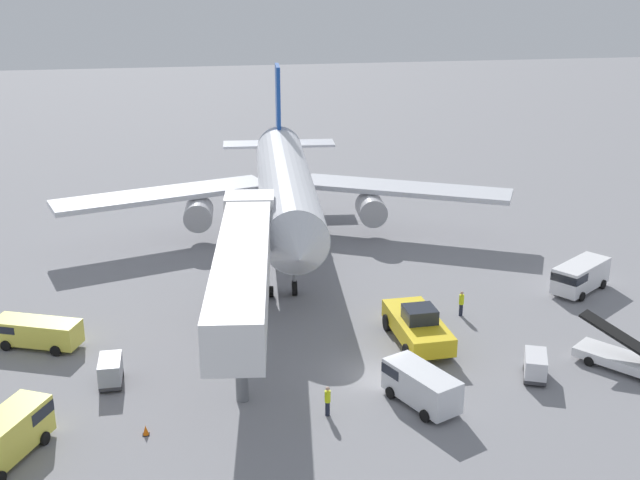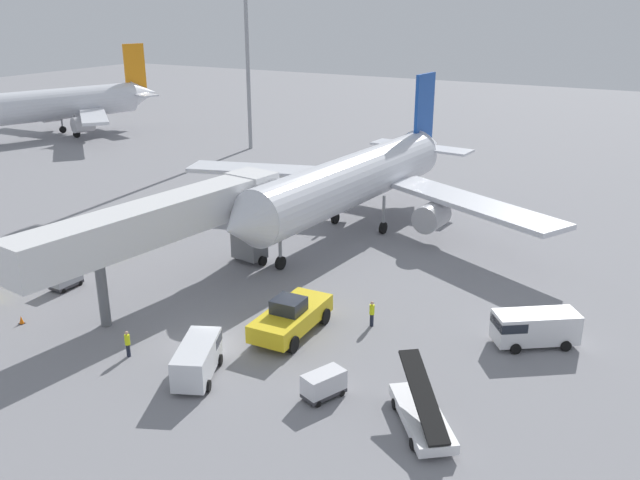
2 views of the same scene
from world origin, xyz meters
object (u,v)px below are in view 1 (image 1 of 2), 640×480
service_van_near_center (35,331)px  ground_crew_worker_foreground (328,400)px  service_van_mid_right (6,435)px  ground_crew_worker_midground (461,303)px  service_van_far_left (420,384)px  baggage_cart_far_center (111,371)px  baggage_cart_near_left (535,365)px  jet_bridge (245,262)px  pushback_tug (418,326)px  safety_cone_alpha (146,430)px  service_van_near_right (580,276)px  belt_loader_truck (625,358)px  airplane_at_gate (286,186)px

service_van_near_center → ground_crew_worker_foreground: 20.03m
service_van_mid_right → ground_crew_worker_midground: bearing=23.8°
service_van_far_left → ground_crew_worker_foreground: size_ratio=2.93×
baggage_cart_far_center → baggage_cart_near_left: baggage_cart_far_center is taller
service_van_mid_right → ground_crew_worker_midground: 29.94m
jet_bridge → ground_crew_worker_foreground: (3.52, -8.77, -4.83)m
service_van_mid_right → pushback_tug: bearing=20.2°
ground_crew_worker_midground → safety_cone_alpha: size_ratio=3.21×
service_van_far_left → baggage_cart_near_left: bearing=11.8°
service_van_near_right → baggage_cart_near_left: size_ratio=2.04×
belt_loader_truck → safety_cone_alpha: 27.91m
service_van_mid_right → baggage_cart_near_left: bearing=6.0°
pushback_tug → baggage_cart_far_center: size_ratio=2.94×
safety_cone_alpha → baggage_cart_near_left: bearing=5.4°
airplane_at_gate → safety_cone_alpha: (-11.15, -28.68, -4.69)m
service_van_near_center → belt_loader_truck: bearing=-14.8°
service_van_mid_right → ground_crew_worker_midground: size_ratio=3.23×
ground_crew_worker_foreground → airplane_at_gate: bearing=86.7°
service_van_far_left → baggage_cart_far_center: (-16.79, 5.11, -0.32)m
baggage_cart_far_center → ground_crew_worker_midground: (22.94, 5.51, 0.08)m
airplane_at_gate → safety_cone_alpha: airplane_at_gate is taller
service_van_mid_right → safety_cone_alpha: bearing=8.0°
jet_bridge → baggage_cart_far_center: size_ratio=9.78×
jet_bridge → service_van_near_right: 25.65m
jet_bridge → service_van_near_center: (-13.11, 2.39, -4.69)m
service_van_near_right → ground_crew_worker_midground: bearing=-165.6°
jet_bridge → ground_crew_worker_foreground: 10.62m
ground_crew_worker_foreground → jet_bridge: bearing=111.9°
pushback_tug → service_van_near_right: size_ratio=1.26×
service_van_far_left → baggage_cart_far_center: size_ratio=2.16×
pushback_tug → jet_bridge: bearing=172.8°
ground_crew_worker_foreground → baggage_cart_near_left: bearing=8.5°
baggage_cart_far_center → service_van_near_right: bearing=13.8°
pushback_tug → ground_crew_worker_midground: pushback_tug is taller
service_van_mid_right → service_van_near_right: (37.35, 14.66, -0.04)m
ground_crew_worker_midground → ground_crew_worker_foreground: bearing=-136.0°
pushback_tug → baggage_cart_far_center: bearing=-174.0°
jet_bridge → baggage_cart_far_center: (-8.10, -3.34, -4.86)m
ground_crew_worker_foreground → safety_cone_alpha: size_ratio=3.07×
safety_cone_alpha → baggage_cart_far_center: bearing=110.3°
baggage_cart_far_center → belt_loader_truck: bearing=-6.7°
jet_bridge → service_van_near_right: size_ratio=4.18×
airplane_at_gate → service_van_mid_right: 34.68m
baggage_cart_far_center → service_van_far_left: bearing=-16.9°
airplane_at_gate → safety_cone_alpha: 31.13m
jet_bridge → service_van_far_left: 12.95m
service_van_mid_right → baggage_cart_near_left: 28.84m
jet_bridge → service_van_mid_right: size_ratio=3.93×
service_van_near_center → ground_crew_worker_foreground: bearing=-33.9°
belt_loader_truck → ground_crew_worker_foreground: belt_loader_truck is taller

